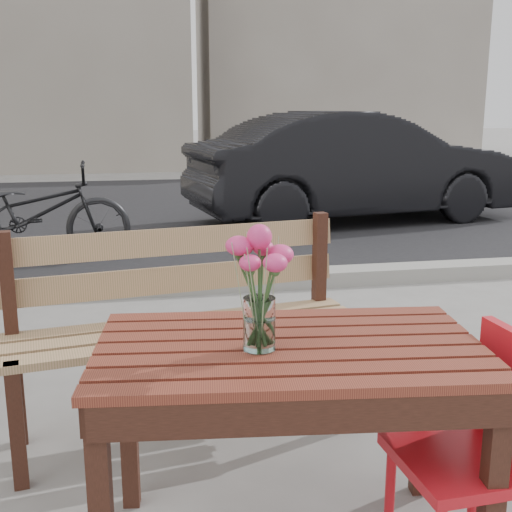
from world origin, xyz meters
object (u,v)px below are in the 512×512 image
(main_vase, at_px, (259,273))
(main_table, at_px, (289,380))
(red_chair, at_px, (485,440))
(bicycle, at_px, (33,213))
(parked_car, at_px, (354,167))

(main_vase, bearing_deg, main_table, 17.55)
(red_chair, relative_size, main_vase, 2.05)
(red_chair, distance_m, bicycle, 4.85)
(parked_car, height_order, bicycle, parked_car)
(parked_car, xyz_separation_m, bicycle, (-3.60, -1.58, -0.22))
(main_vase, distance_m, bicycle, 4.51)
(main_table, xyz_separation_m, bicycle, (-1.34, 4.28, -0.13))
(main_table, xyz_separation_m, parked_car, (2.26, 5.86, 0.09))
(red_chair, xyz_separation_m, main_vase, (-0.64, 0.16, 0.50))
(bicycle, bearing_deg, main_table, -166.39)
(red_chair, relative_size, parked_car, 0.18)
(red_chair, xyz_separation_m, parked_car, (1.71, 6.05, 0.24))
(red_chair, bearing_deg, parked_car, 161.09)
(main_table, bearing_deg, red_chair, -12.68)
(red_chair, xyz_separation_m, bicycle, (-1.89, 4.47, 0.02))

